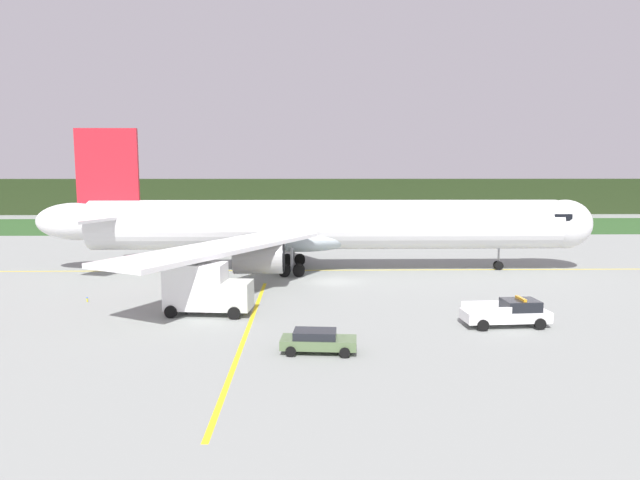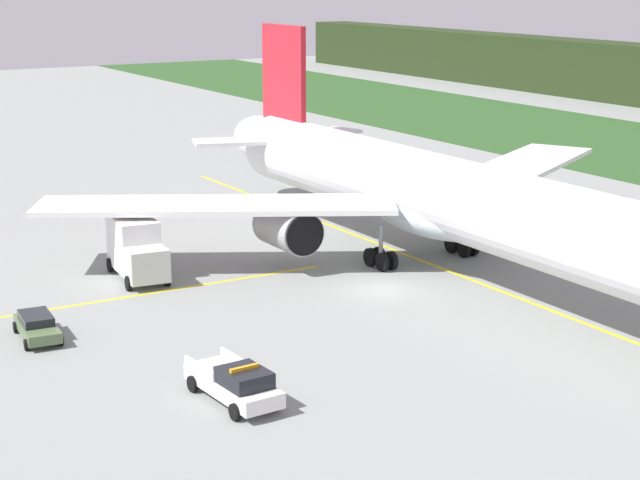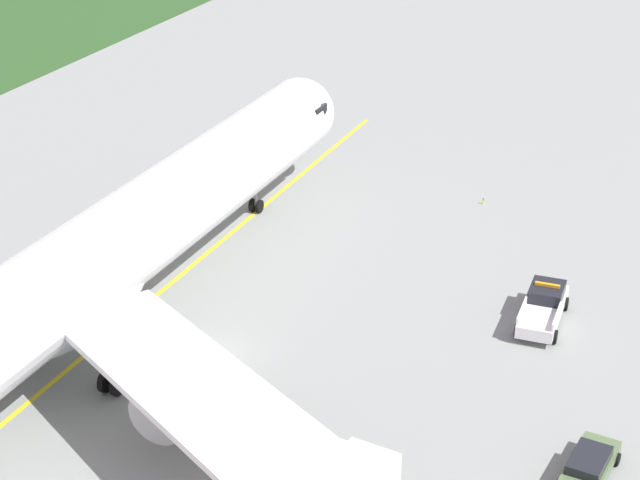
# 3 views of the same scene
# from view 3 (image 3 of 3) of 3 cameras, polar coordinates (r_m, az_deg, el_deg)

# --- Properties ---
(ground) EXTENTS (320.00, 320.00, 0.00)m
(ground) POSITION_cam_3_polar(r_m,az_deg,el_deg) (57.94, -5.90, -6.17)
(ground) COLOR gray
(taxiway_centerline_main) EXTENTS (76.90, 0.46, 0.01)m
(taxiway_centerline_main) POSITION_cam_3_polar(r_m,az_deg,el_deg) (60.41, -11.22, -5.12)
(taxiway_centerline_main) COLOR yellow
(taxiway_centerline_main) RESTS_ON ground
(airliner) EXTENTS (57.50, 47.32, 14.60)m
(airliner) POSITION_cam_3_polar(r_m,az_deg,el_deg) (57.55, -12.10, -1.54)
(airliner) COLOR silver
(airliner) RESTS_ON ground
(ops_pickup_truck) EXTENTS (5.77, 2.56, 1.94)m
(ops_pickup_truck) POSITION_cam_3_polar(r_m,az_deg,el_deg) (61.83, 11.58, -3.41)
(ops_pickup_truck) COLOR white
(ops_pickup_truck) RESTS_ON ground
(staff_car) EXTENTS (4.45, 2.24, 1.30)m
(staff_car) POSITION_cam_3_polar(r_m,az_deg,el_deg) (50.52, 13.86, -11.33)
(staff_car) COLOR #536A43
(staff_car) RESTS_ON ground
(taxiway_edge_light_east) EXTENTS (0.12, 0.12, 0.43)m
(taxiway_edge_light_east) POSITION_cam_3_polar(r_m,az_deg,el_deg) (76.01, 8.51, 2.04)
(taxiway_edge_light_east) COLOR yellow
(taxiway_edge_light_east) RESTS_ON ground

